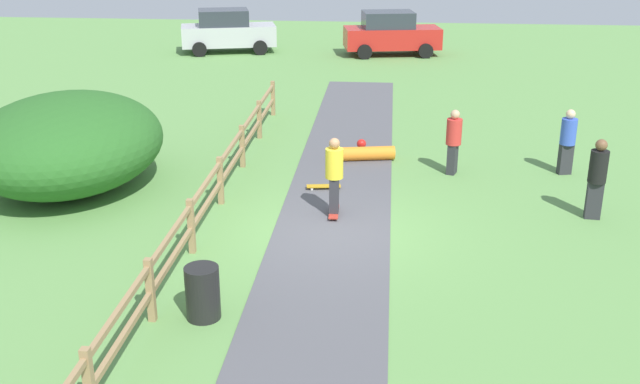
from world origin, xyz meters
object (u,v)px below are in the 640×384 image
Objects in this scene: parked_car_red at (391,33)px; parked_car_silver at (227,31)px; bush_large at (68,142)px; skater_fallen at (366,153)px; trash_bin at (203,293)px; bystander_black at (597,175)px; skater_riding at (334,173)px; bystander_blue at (568,139)px; skateboard_loose at (324,186)px; bystander_red at (454,139)px.

parked_car_red is 0.99× the size of parked_car_silver.
parked_car_silver is at bearing -179.97° from parked_car_red.
bush_large is 3.40× the size of skater_fallen.
bystander_black is (7.30, 4.89, 0.52)m from trash_bin.
trash_bin is 4.86m from skater_riding.
skater_fallen is at bearing -65.53° from parked_car_silver.
bush_large is at bearing 176.10° from bystander_black.
skater_riding reaches higher than bystander_blue.
trash_bin is at bearing -111.57° from skater_riding.
skateboard_loose is at bearing -111.24° from skater_fallen.
skateboard_loose is at bearing 76.90° from trash_bin.
parked_car_silver is at bearing 108.88° from skateboard_loose.
bystander_red is at bearing 136.70° from bystander_black.
bystander_black is 22.03m from parked_car_silver.
skateboard_loose is 0.18× the size of parked_car_silver.
bush_large reaches higher than parked_car_red.
bystander_black is 0.40× the size of parked_car_red.
skateboard_loose is 3.51m from bystander_red.
skater_riding is 0.39× the size of parked_car_red.
bush_large is 2.94× the size of bystander_black.
skater_riding is 2.11× the size of skateboard_loose.
bystander_blue is (4.97, -0.63, 0.70)m from skater_fallen.
bystander_blue is at bearing 9.92° from bush_large.
trash_bin is 8.80m from bystander_black.
bush_large is 17.77m from parked_car_silver.
skateboard_loose is 17.48m from parked_car_red.
skater_riding is 0.98× the size of bystander_black.
skater_riding reaches higher than skater_fallen.
bystander_red is at bearing 59.13° from trash_bin.
skateboard_loose is 6.07m from bystander_black.
trash_bin is (4.56, -5.70, -0.66)m from bush_large.
parked_car_red reaches higher than bystander_blue.
skater_fallen is 0.93× the size of bystander_red.
skater_riding is 1.05× the size of bystander_blue.
bystander_red is (4.50, 7.52, 0.45)m from trash_bin.
parked_car_silver is (-5.95, 17.40, 0.87)m from skateboard_loose.
trash_bin is at bearing -120.87° from bystander_red.
bystander_black is at bearing -43.30° from bystander_red.
skateboard_loose is at bearing 168.64° from bystander_black.
bush_large is at bearing -168.58° from bystander_red.
skateboard_loose is at bearing -154.74° from bystander_red.
skater_fallen is at bearing -92.05° from parked_car_red.
bystander_black is at bearing -89.94° from bystander_blue.
trash_bin is 10.67m from bystander_blue.
parked_car_red reaches higher than skater_fallen.
parked_car_silver is at bearing 89.93° from bush_large.
skater_riding is at bearing 68.43° from trash_bin.
bush_large is at bearing 128.68° from trash_bin.
bush_large is 1.17× the size of parked_car_red.
bystander_blue is (11.85, 2.07, -0.20)m from bush_large.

